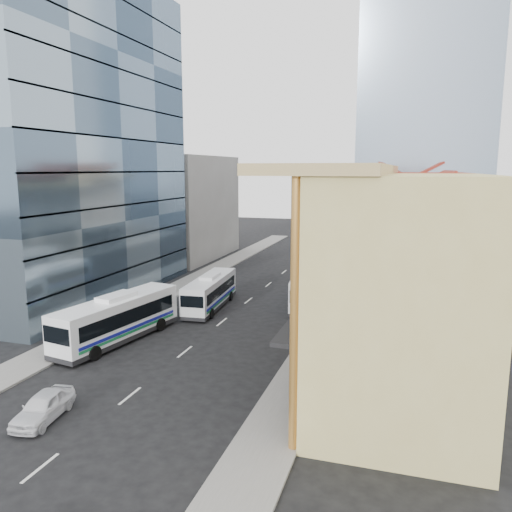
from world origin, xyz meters
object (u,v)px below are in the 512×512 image
(office_tower, at_px, (65,139))
(bus_left_far, at_px, (210,291))
(shophouse_tan, at_px, (402,291))
(bus_right, at_px, (307,286))
(sedan_left, at_px, (43,407))
(bus_left_near, at_px, (118,318))

(office_tower, height_order, bus_left_far, office_tower)
(shophouse_tan, height_order, office_tower, office_tower)
(shophouse_tan, distance_m, office_tower, 35.19)
(bus_right, bearing_deg, bus_left_far, -162.68)
(sedan_left, bearing_deg, bus_right, 63.91)
(shophouse_tan, relative_size, bus_right, 1.33)
(shophouse_tan, height_order, bus_right, shophouse_tan)
(bus_left_near, xyz_separation_m, bus_right, (11.00, 13.83, -0.06))
(bus_left_far, distance_m, sedan_left, 21.25)
(shophouse_tan, relative_size, office_tower, 0.47)
(shophouse_tan, xyz_separation_m, bus_left_far, (-16.49, 13.67, -4.47))
(office_tower, relative_size, sedan_left, 7.49)
(bus_left_near, height_order, sedan_left, bus_left_near)
(bus_right, bearing_deg, office_tower, -179.17)
(shophouse_tan, xyz_separation_m, sedan_left, (-16.69, -7.56, -5.32))
(bus_left_far, bearing_deg, shophouse_tan, -44.04)
(shophouse_tan, distance_m, bus_left_far, 21.88)
(bus_left_near, bearing_deg, shophouse_tan, -0.36)
(office_tower, xyz_separation_m, bus_right, (22.50, 3.42, -13.31))
(bus_right, bearing_deg, sedan_left, -115.94)
(shophouse_tan, bearing_deg, office_tower, 155.70)
(office_tower, bearing_deg, shophouse_tan, -24.30)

